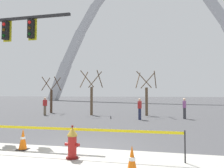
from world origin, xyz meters
TOP-DOWN VIEW (x-y plane):
  - ground_plane at (0.00, 0.00)m, footprint 240.00×240.00m
  - fire_hydrant at (0.14, -0.94)m, footprint 0.46×0.48m
  - caution_tape_barrier at (0.07, -0.70)m, footprint 6.69×0.11m
  - traffic_cone_by_hydrant at (-1.94, -0.38)m, footprint 0.36×0.36m
  - traffic_cone_mid_sidewalk at (2.06, -1.93)m, footprint 0.36×0.36m
  - monument_arch at (-0.00, 48.31)m, footprint 55.60×2.32m
  - tree_far_left at (-8.00, 12.82)m, footprint 1.68×1.69m
  - tree_left_mid at (-3.31, 11.53)m, footprint 1.86×1.87m
  - tree_center_left at (1.59, 12.10)m, footprint 1.80×1.81m
  - pedestrian_walking_left at (1.26, 9.03)m, footprint 0.28×0.38m
  - pedestrian_standing_center at (4.58, 10.31)m, footprint 0.29×0.38m
  - pedestrian_walking_right at (-7.40, 10.55)m, footprint 0.38×0.29m

SIDE VIEW (x-z plane):
  - ground_plane at x=0.00m, z-range 0.00..0.00m
  - traffic_cone_by_hydrant at x=-1.94m, z-range -0.01..0.72m
  - traffic_cone_mid_sidewalk at x=2.06m, z-range -0.01..0.72m
  - fire_hydrant at x=0.14m, z-range -0.03..0.96m
  - caution_tape_barrier at x=0.07m, z-range 0.20..1.11m
  - pedestrian_walking_left at x=1.26m, z-range 0.02..1.61m
  - pedestrian_standing_center at x=4.58m, z-range 0.02..1.61m
  - pedestrian_walking_right at x=-7.40m, z-range 0.02..1.61m
  - tree_far_left at x=-8.00m, z-range -0.20..3.43m
  - tree_center_left at x=1.59m, z-range -0.22..3.68m
  - tree_left_mid at x=-3.31m, z-range -0.22..3.80m
  - monument_arch at x=0.00m, z-range -1.92..35.17m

